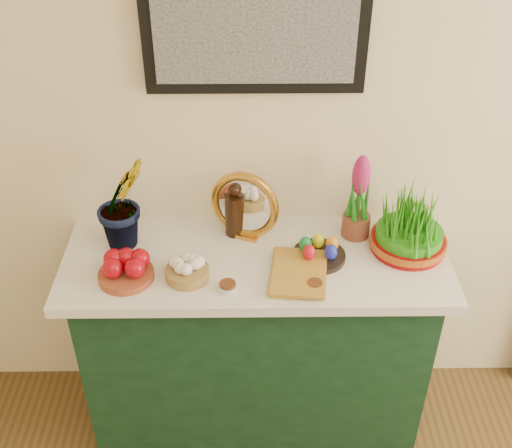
{
  "coord_description": "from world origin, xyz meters",
  "views": [
    {
      "loc": [
        -0.44,
        0.19,
        2.35
      ],
      "look_at": [
        -0.42,
        1.95,
        1.07
      ],
      "focal_mm": 45.0,
      "sensor_mm": 36.0,
      "label": 1
    }
  ],
  "objects_px": {
    "mirror": "(245,206)",
    "wheatgrass_sabzeh": "(410,227)",
    "hyacinth_green": "(121,189)",
    "sideboard": "(256,345)",
    "book": "(271,270)"
  },
  "relations": [
    {
      "from": "hyacinth_green",
      "to": "mirror",
      "type": "relative_size",
      "value": 1.75
    },
    {
      "from": "hyacinth_green",
      "to": "mirror",
      "type": "bearing_deg",
      "value": -31.11
    },
    {
      "from": "mirror",
      "to": "wheatgrass_sabzeh",
      "type": "height_order",
      "value": "mirror"
    },
    {
      "from": "hyacinth_green",
      "to": "mirror",
      "type": "height_order",
      "value": "hyacinth_green"
    },
    {
      "from": "mirror",
      "to": "wheatgrass_sabzeh",
      "type": "relative_size",
      "value": 0.96
    },
    {
      "from": "sideboard",
      "to": "wheatgrass_sabzeh",
      "type": "height_order",
      "value": "wheatgrass_sabzeh"
    },
    {
      "from": "sideboard",
      "to": "mirror",
      "type": "height_order",
      "value": "mirror"
    },
    {
      "from": "sideboard",
      "to": "hyacinth_green",
      "type": "relative_size",
      "value": 2.76
    },
    {
      "from": "book",
      "to": "mirror",
      "type": "bearing_deg",
      "value": 118.61
    },
    {
      "from": "mirror",
      "to": "sideboard",
      "type": "bearing_deg",
      "value": -73.42
    },
    {
      "from": "book",
      "to": "hyacinth_green",
      "type": "bearing_deg",
      "value": 167.65
    },
    {
      "from": "sideboard",
      "to": "hyacinth_green",
      "type": "height_order",
      "value": "hyacinth_green"
    },
    {
      "from": "hyacinth_green",
      "to": "mirror",
      "type": "distance_m",
      "value": 0.45
    },
    {
      "from": "sideboard",
      "to": "book",
      "type": "bearing_deg",
      "value": -63.06
    },
    {
      "from": "hyacinth_green",
      "to": "sideboard",
      "type": "bearing_deg",
      "value": -47.57
    }
  ]
}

